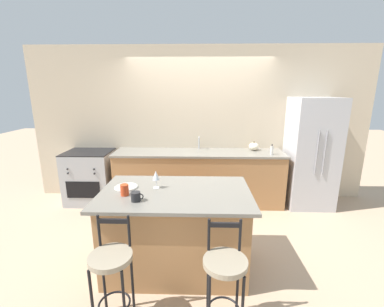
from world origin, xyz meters
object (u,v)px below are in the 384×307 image
wine_glass (156,176)px  tumbler_cup (125,190)px  bar_stool_near (112,268)px  refrigerator (311,153)px  oven_range (91,177)px  bar_stool_far (225,274)px  dinner_plate (126,187)px  pumpkin_decoration (254,146)px  coffee_mug (136,197)px  soap_bottle (272,150)px

wine_glass → tumbler_cup: size_ratio=1.71×
bar_stool_near → tumbler_cup: (-0.05, 0.64, 0.43)m
refrigerator → oven_range: 3.83m
bar_stool_far → dinner_plate: bar_stool_far is taller
pumpkin_decoration → coffee_mug: bearing=-126.7°
dinner_plate → pumpkin_decoration: bearing=44.9°
tumbler_cup → bar_stool_far: bearing=-34.8°
bar_stool_far → soap_bottle: size_ratio=5.51×
bar_stool_near → coffee_mug: bearing=78.5°
oven_range → coffee_mug: (1.31, -1.97, 0.50)m
bar_stool_far → soap_bottle: soap_bottle is taller
refrigerator → soap_bottle: size_ratio=10.63×
refrigerator → bar_stool_near: refrigerator is taller
bar_stool_far → pumpkin_decoration: size_ratio=5.55×
dinner_plate → refrigerator: bearing=30.9°
refrigerator → dinner_plate: size_ratio=7.21×
tumbler_cup → wine_glass: bearing=36.0°
bar_stool_near → oven_range: bearing=116.2°
wine_glass → dinner_plate: bearing=-179.2°
oven_range → wine_glass: size_ratio=4.63×
pumpkin_decoration → dinner_plate: bearing=-135.1°
oven_range → pumpkin_decoration: pumpkin_decoration is taller
coffee_mug → tumbler_cup: tumbler_cup is taller
wine_glass → coffee_mug: 0.39m
oven_range → dinner_plate: size_ratio=3.59×
wine_glass → soap_bottle: bearing=41.5°
bar_stool_near → bar_stool_far: same height
tumbler_cup → soap_bottle: 2.57m
refrigerator → bar_stool_near: 3.59m
coffee_mug → refrigerator: bearing=38.0°
tumbler_cup → soap_bottle: bearing=40.7°
oven_range → dinner_plate: 2.02m
bar_stool_near → soap_bottle: size_ratio=5.51×
pumpkin_decoration → refrigerator: bearing=-9.2°
oven_range → soap_bottle: 3.16m
refrigerator → tumbler_cup: refrigerator is taller
dinner_plate → coffee_mug: coffee_mug is taller
wine_glass → soap_bottle: wine_glass is taller
bar_stool_near → dinner_plate: size_ratio=3.74×
refrigerator → tumbler_cup: (-2.64, -1.81, 0.05)m
bar_stool_far → tumbler_cup: 1.26m
bar_stool_far → coffee_mug: size_ratio=7.69×
coffee_mug → tumbler_cup: 0.20m
refrigerator → bar_stool_far: 3.02m
dinner_plate → bar_stool_far: bearing=-40.9°
bar_stool_near → wine_glass: bearing=74.1°
pumpkin_decoration → oven_range: bearing=-177.3°
bar_stool_far → pumpkin_decoration: pumpkin_decoration is taller
dinner_plate → tumbler_cup: tumbler_cup is taller
dinner_plate → soap_bottle: (1.99, 1.47, 0.08)m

